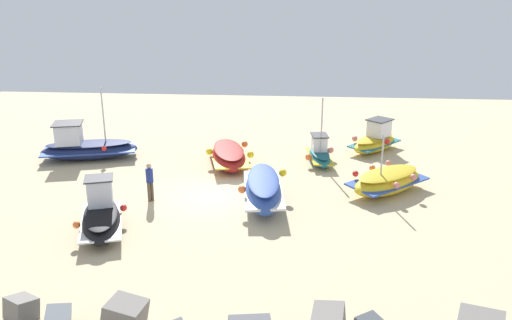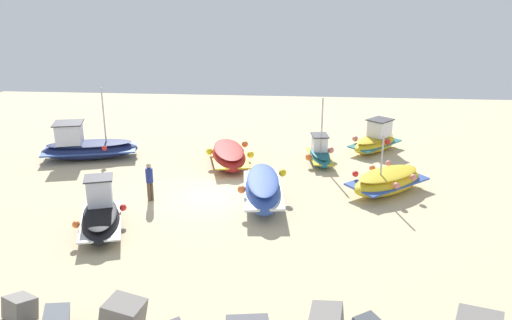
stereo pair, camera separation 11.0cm
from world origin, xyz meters
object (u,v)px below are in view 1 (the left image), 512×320
at_px(fishing_boat_1, 86,147).
at_px(fishing_boat_3, 101,217).
at_px(fishing_boat_0, 388,181).
at_px(fishing_boat_6, 320,154).
at_px(fishing_boat_2, 229,155).
at_px(fishing_boat_5, 263,189).
at_px(person_walking, 150,179).
at_px(fishing_boat_4, 375,140).

relative_size(fishing_boat_1, fishing_boat_3, 1.34).
height_order(fishing_boat_0, fishing_boat_6, fishing_boat_6).
height_order(fishing_boat_1, fishing_boat_2, fishing_boat_1).
bearing_deg(fishing_boat_5, fishing_boat_3, -68.80).
xyz_separation_m(fishing_boat_3, person_walking, (-1.11, -3.05, 0.41)).
distance_m(fishing_boat_3, fishing_boat_4, 16.44).
distance_m(fishing_boat_2, fishing_boat_5, 5.47).
bearing_deg(fishing_boat_5, fishing_boat_0, 100.88).
bearing_deg(fishing_boat_4, fishing_boat_3, 174.28).
distance_m(fishing_boat_1, person_walking, 7.48).
height_order(fishing_boat_2, fishing_boat_4, fishing_boat_4).
height_order(fishing_boat_3, fishing_boat_6, fishing_boat_6).
relative_size(fishing_boat_1, fishing_boat_5, 1.11).
distance_m(fishing_boat_5, fishing_boat_6, 6.33).
bearing_deg(fishing_boat_4, fishing_boat_0, -141.53).
relative_size(fishing_boat_2, fishing_boat_5, 0.97).
bearing_deg(fishing_boat_0, person_walking, 149.01).
distance_m(fishing_boat_1, fishing_boat_5, 11.38).
xyz_separation_m(fishing_boat_0, fishing_boat_4, (-0.29, -6.36, 0.07)).
height_order(fishing_boat_1, fishing_boat_4, fishing_boat_1).
distance_m(fishing_boat_0, fishing_boat_2, 8.44).
xyz_separation_m(fishing_boat_1, fishing_boat_4, (-15.93, -2.72, -0.04)).
xyz_separation_m(fishing_boat_2, fishing_boat_6, (-4.81, -0.72, -0.00)).
bearing_deg(fishing_boat_2, fishing_boat_1, -106.52).
xyz_separation_m(fishing_boat_3, fishing_boat_5, (-6.08, -3.17, 0.07)).
height_order(fishing_boat_1, fishing_boat_5, fishing_boat_1).
xyz_separation_m(fishing_boat_4, fishing_boat_6, (3.25, 2.35, -0.12)).
relative_size(fishing_boat_1, fishing_boat_6, 1.50).
relative_size(fishing_boat_0, fishing_boat_1, 0.77).
height_order(fishing_boat_2, fishing_boat_3, fishing_boat_3).
bearing_deg(fishing_boat_0, fishing_boat_1, 125.98).
relative_size(fishing_boat_0, fishing_boat_5, 0.86).
distance_m(fishing_boat_2, fishing_boat_4, 8.63).
bearing_deg(fishing_boat_6, fishing_boat_2, 91.02).
bearing_deg(person_walking, fishing_boat_1, 173.52).
xyz_separation_m(fishing_boat_3, fishing_boat_6, (-8.73, -8.91, -0.09)).
height_order(fishing_boat_1, fishing_boat_3, fishing_boat_1).
bearing_deg(person_walking, fishing_boat_4, 77.92).
height_order(fishing_boat_5, fishing_boat_6, fishing_boat_6).
relative_size(fishing_boat_4, person_walking, 2.05).
xyz_separation_m(fishing_boat_1, fishing_boat_5, (-10.03, 5.37, 0.00)).
relative_size(fishing_boat_5, person_walking, 2.79).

